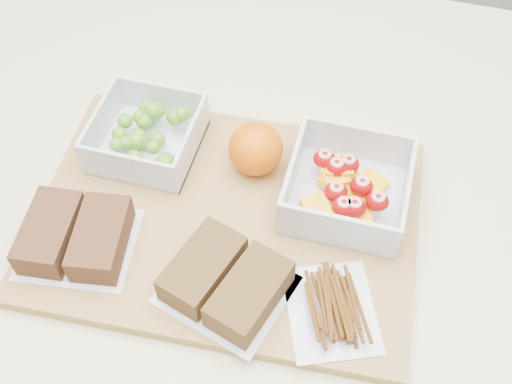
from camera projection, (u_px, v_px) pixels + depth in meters
counter at (256, 361)px, 1.10m from camera, size 1.20×0.90×0.90m
cutting_board at (227, 220)px, 0.72m from camera, size 0.44×0.32×0.02m
grape_container at (148, 135)px, 0.76m from camera, size 0.12×0.12×0.05m
fruit_container at (346, 189)px, 0.71m from camera, size 0.13×0.13×0.06m
orange at (256, 149)px, 0.73m from camera, size 0.06×0.06×0.06m
sandwich_bag_left at (76, 236)px, 0.68m from camera, size 0.13×0.12×0.04m
sandwich_bag_center at (226, 282)px, 0.64m from camera, size 0.15×0.14×0.04m
pretzel_bag at (332, 306)px, 0.64m from camera, size 0.12×0.13×0.02m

